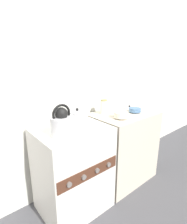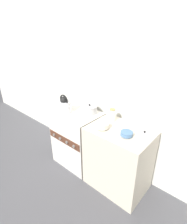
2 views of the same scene
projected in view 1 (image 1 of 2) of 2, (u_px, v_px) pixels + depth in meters
The scene contains 10 objects.
ground_plane at pixel (90, 222), 1.65m from camera, with size 12.00×12.00×0.00m, color #4C4C51.
wall_back at pixel (51, 83), 1.75m from camera, with size 7.00×0.06×2.50m.
stove at pixel (73, 169), 1.72m from camera, with size 0.66×0.55×0.87m.
counter at pixel (123, 147), 2.18m from camera, with size 0.77×0.55×0.87m.
kettle at pixel (62, 124), 1.41m from camera, with size 0.23×0.19×0.27m.
cooking_pot at pixel (77, 116), 1.76m from camera, with size 0.21×0.21×0.14m.
enamel_bowl at pixel (121, 115), 1.86m from camera, with size 0.15×0.15×0.07m.
small_ceramic_bowl at pixel (135, 110), 2.08m from camera, with size 0.14×0.14×0.06m.
storage_jar at pixel (104, 107), 2.00m from camera, with size 0.09×0.09×0.17m.
loose_pot_lid at pixel (129, 107), 2.31m from camera, with size 0.20×0.20×0.03m.
Camera 1 is at (-0.80, -1.01, 1.46)m, focal length 28.00 mm.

